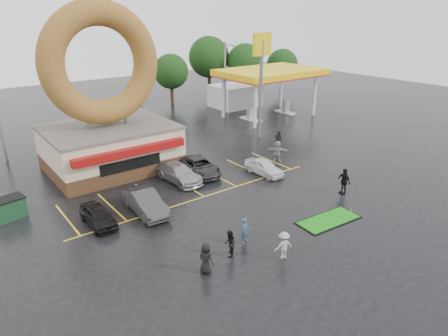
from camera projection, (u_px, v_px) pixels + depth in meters
ground at (233, 214)px, 26.44m from camera, size 120.00×120.00×0.00m
donut_shop at (107, 117)px, 32.74m from camera, size 10.20×8.70×13.50m
gas_station at (254, 84)px, 51.82m from camera, size 12.30×13.65×5.90m
shell_sign at (261, 66)px, 39.91m from camera, size 2.20×0.36×10.60m
streetlight_mid at (141, 89)px, 42.44m from camera, size 0.40×2.21×9.00m
streetlight_right at (225, 77)px, 49.91m from camera, size 0.40×2.21×9.00m
tree_far_a at (245, 62)px, 61.36m from camera, size 5.60×5.60×8.00m
tree_far_b at (282, 65)px, 63.48m from camera, size 4.90×4.90×7.00m
tree_far_c at (209, 57)px, 61.84m from camera, size 6.30×6.30×9.00m
tree_far_d at (171, 72)px, 56.36m from camera, size 4.90×4.90×7.00m
car_black at (98, 216)px, 25.01m from camera, size 1.49×3.64×1.24m
car_dgrey at (145, 202)px, 26.46m from camera, size 1.76×4.64×1.51m
car_silver at (179, 173)px, 31.38m from camera, size 2.20×4.80×1.36m
car_grey at (199, 166)px, 32.81m from camera, size 2.79×5.00×1.32m
car_white at (264, 167)px, 32.75m from camera, size 1.59×3.71×1.25m
person_blue at (245, 230)px, 23.00m from camera, size 0.68×0.57×1.58m
person_blackjkt at (230, 244)px, 21.71m from camera, size 0.94×0.94×1.55m
person_hoodie at (284, 245)px, 21.50m from camera, size 1.16×0.85×1.61m
person_bystander at (206, 258)px, 20.31m from camera, size 0.76×0.95×1.69m
person_cameraman at (344, 181)px, 29.15m from camera, size 0.62×1.20×1.95m
person_walker_near at (278, 151)px, 35.30m from camera, size 1.55×1.80×1.95m
person_walker_far at (278, 140)px, 38.52m from camera, size 0.82×0.73×1.88m
dumpster at (9, 209)px, 25.83m from camera, size 2.00×1.53×1.30m
putting_green at (329, 220)px, 25.67m from camera, size 4.42×2.16×0.54m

